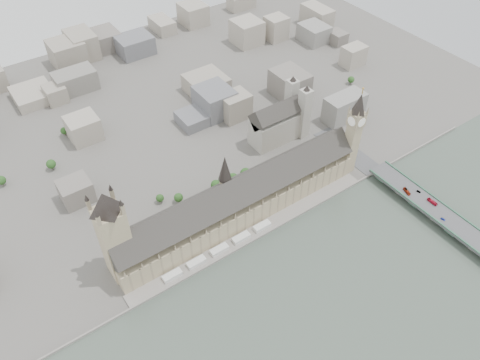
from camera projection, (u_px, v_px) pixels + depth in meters
ground at (250, 229)px, 460.22m from camera, size 900.00×900.00×0.00m
embankment_wall at (259, 238)px, 450.37m from camera, size 600.00×1.50×3.00m
river_terrace at (254, 233)px, 455.12m from camera, size 270.00×15.00×2.00m
terrace_tents at (219, 250)px, 436.96m from camera, size 118.00×7.00×4.00m
palace_of_westminster at (238, 201)px, 455.91m from camera, size 265.00×40.73×55.44m
elizabeth_tower at (355, 128)px, 480.75m from camera, size 17.00×17.00×107.50m
victoria_tower at (113, 231)px, 387.01m from camera, size 30.00×30.00×100.00m
central_tower at (225, 175)px, 430.91m from camera, size 13.00×13.00×48.00m
westminster_bridge at (430, 210)px, 471.54m from camera, size 25.00×325.00×10.25m
bridge_parapets at (470, 234)px, 441.45m from camera, size 25.00×235.00×1.15m
westminster_abbey at (280, 121)px, 543.80m from camera, size 68.00×36.00×64.00m
city_skyline_inland at (137, 96)px, 590.70m from camera, size 720.00×360.00×38.00m
park_trees at (208, 192)px, 486.10m from camera, size 110.00×30.00×15.00m
red_bus_north at (407, 191)px, 480.78m from camera, size 5.63×10.81×2.94m
red_bus_south at (432, 202)px, 470.11m from camera, size 2.72×11.24×3.12m
car_blue at (443, 219)px, 454.60m from camera, size 2.73×4.94×1.59m
car_silver at (419, 192)px, 481.51m from camera, size 2.45×4.56×1.43m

